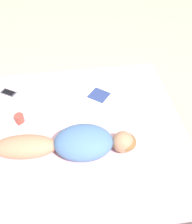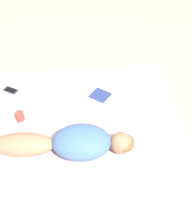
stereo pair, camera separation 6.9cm
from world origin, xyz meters
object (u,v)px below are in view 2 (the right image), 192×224
object	(u,v)px
person	(70,143)
coffee_mug	(20,116)
open_magazine	(107,88)
cell_phone	(11,90)

from	to	relation	value
person	coffee_mug	world-z (taller)	person
open_magazine	coffee_mug	xyz separation A→B (m)	(0.35, -0.86, 0.04)
coffee_mug	cell_phone	xyz separation A→B (m)	(-0.43, -0.14, -0.04)
coffee_mug	person	bearing A→B (deg)	48.81
cell_phone	person	bearing A→B (deg)	68.73
cell_phone	coffee_mug	bearing A→B (deg)	51.30
person	cell_phone	distance (m)	1.03
person	open_magazine	distance (m)	0.86
open_magazine	cell_phone	xyz separation A→B (m)	(-0.07, -1.01, 0.00)
cell_phone	open_magazine	bearing A→B (deg)	118.49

